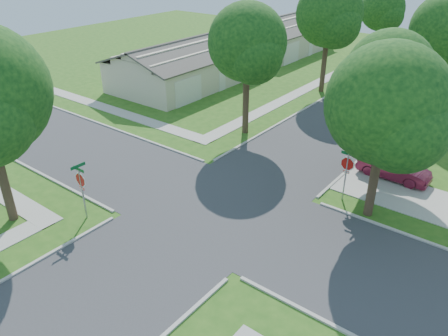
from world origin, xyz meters
TOP-DOWN VIEW (x-y plane):
  - ground at (0.00, 0.00)m, footprint 100.00×100.00m
  - road_ns at (0.00, 0.00)m, footprint 7.00×100.00m
  - sidewalk_nw at (-6.10, 26.00)m, footprint 1.20×40.00m
  - driveway at (7.90, 7.10)m, footprint 8.80×3.60m
  - stop_sign_sw at (-4.70, -4.70)m, footprint 1.05×0.80m
  - stop_sign_ne at (4.70, 4.70)m, footprint 1.05×0.80m
  - tree_e_near at (4.75, 9.01)m, footprint 4.97×4.80m
  - tree_e_mid at (4.76, 21.01)m, footprint 5.59×5.40m
  - tree_w_near at (-4.64, 9.01)m, footprint 5.38×5.20m
  - tree_w_mid at (-4.64, 21.01)m, footprint 5.80×5.60m
  - tree_w_far at (-4.65, 34.01)m, footprint 4.76×4.60m
  - tree_ne_corner at (6.36, 4.21)m, footprint 5.80×5.60m
  - house_nw_near at (-15.99, 15.00)m, footprint 8.42×13.60m
  - house_nw_far at (-15.99, 32.00)m, footprint 8.42×13.60m
  - car_driveway at (6.00, 8.70)m, footprint 4.08×1.49m
  - car_curb_east at (1.20, 27.78)m, footprint 2.35×4.61m
  - car_curb_west at (-1.20, 43.27)m, footprint 2.54×5.20m

SIDE VIEW (x-z plane):
  - ground at x=0.00m, z-range 0.00..0.00m
  - road_ns at x=0.00m, z-range -0.01..0.01m
  - sidewalk_nw at x=-6.10m, z-range 0.00..0.04m
  - driveway at x=7.90m, z-range 0.00..0.05m
  - car_driveway at x=6.00m, z-range 0.00..1.34m
  - car_curb_west at x=-1.20m, z-range 0.00..1.46m
  - car_curb_east at x=1.20m, z-range 0.00..1.50m
  - house_nw_near at x=-15.99m, z-range -0.60..3.63m
  - house_nw_far at x=-15.99m, z-range -0.60..3.63m
  - stop_sign_sw at x=-4.70m, z-range 0.54..3.52m
  - stop_sign_ne at x=4.70m, z-range 0.54..3.52m
  - tree_w_far at x=-4.65m, z-range 1.49..9.52m
  - tree_ne_corner at x=6.36m, z-range 1.26..9.92m
  - tree_e_near at x=4.75m, z-range 1.50..9.78m
  - tree_w_near at x=-4.64m, z-range 1.63..10.60m
  - tree_e_mid at x=4.76m, z-range 1.64..10.86m
  - tree_w_mid at x=-4.64m, z-range 1.71..11.27m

